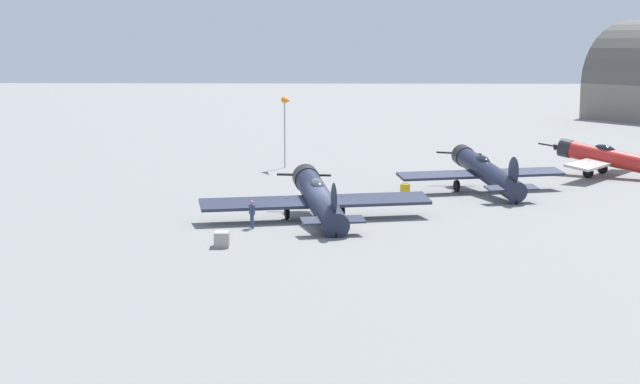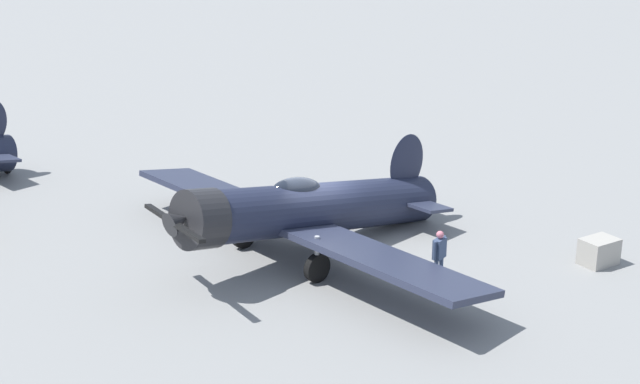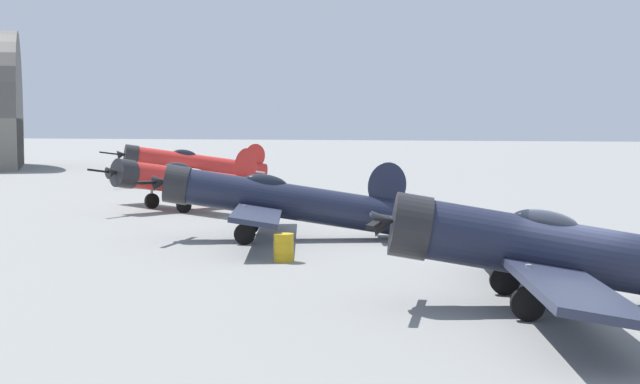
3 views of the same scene
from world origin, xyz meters
name	(u,v)px [view 1 (image 1 of 3)]	position (x,y,z in m)	size (l,w,h in m)	color
ground_plane	(320,223)	(0.00, 0.00, 0.00)	(400.00, 400.00, 0.00)	gray
airplane_foreground	(318,198)	(0.12, -0.50, 1.36)	(13.47, 9.59, 3.10)	#1E2338
airplane_mid_apron	(485,171)	(-10.90, -11.38, 1.52)	(11.84, 9.80, 3.11)	#1E2338
airplane_far_line	(609,158)	(-21.52, -19.86, 1.47)	(9.42, 10.11, 3.23)	red
ground_crew_mechanic	(252,212)	(3.70, 1.59, 0.94)	(0.37, 0.55, 1.55)	#384766
equipment_crate	(222,239)	(4.72, 6.42, 0.38)	(0.80, 1.05, 0.76)	#9E998E
fuel_drum	(405,191)	(-5.35, -9.34, 0.46)	(0.69, 0.69, 0.93)	gold
windsock_mast	(287,103)	(3.43, -23.84, 5.37)	(1.14, 2.06, 5.88)	gray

